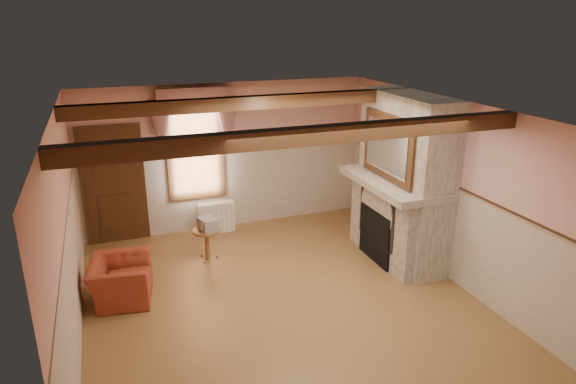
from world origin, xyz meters
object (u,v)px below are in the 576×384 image
object	(u,v)px
bowl	(392,175)
side_table	(207,245)
radiator	(216,218)
armchair	(121,280)
mantel_clock	(375,162)
oil_lamp	(388,166)

from	to	relation	value
bowl	side_table	bearing A→B (deg)	163.11
radiator	bowl	xyz separation A→B (m)	(2.57, -2.00, 1.16)
radiator	bowl	bearing A→B (deg)	-40.40
radiator	bowl	distance (m)	3.46
side_table	radiator	size ratio (longest dim) A/B	0.79
armchair	radiator	size ratio (longest dim) A/B	1.35
radiator	mantel_clock	size ratio (longest dim) A/B	2.92
radiator	mantel_clock	distance (m)	3.19
armchair	oil_lamp	xyz separation A→B (m)	(4.42, 0.11, 1.25)
bowl	oil_lamp	world-z (taller)	oil_lamp
side_table	bowl	bearing A→B (deg)	-16.89
radiator	oil_lamp	xyz separation A→B (m)	(2.57, -1.85, 1.26)
mantel_clock	side_table	bearing A→B (deg)	173.61
armchair	bowl	bearing A→B (deg)	-81.90
oil_lamp	armchair	bearing A→B (deg)	-178.62
oil_lamp	mantel_clock	bearing A→B (deg)	90.00
mantel_clock	oil_lamp	distance (m)	0.42
armchair	side_table	distance (m)	1.68
oil_lamp	radiator	bearing A→B (deg)	144.35
mantel_clock	oil_lamp	size ratio (longest dim) A/B	0.86
bowl	mantel_clock	distance (m)	0.57
armchair	radiator	world-z (taller)	armchair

